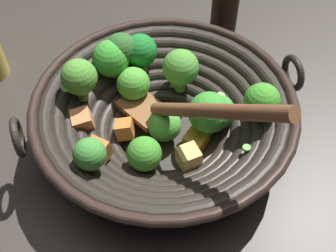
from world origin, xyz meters
The scene contains 3 objects.
ground_plane centered at (0.00, 0.00, 0.00)m, with size 4.00×4.00×0.00m, color #332D28.
wok centered at (0.00, 0.00, 0.06)m, with size 0.36×0.40×0.22m.
soy_sauce_bottle centered at (-0.15, 0.20, 0.07)m, with size 0.05×0.05×0.18m.
Camera 1 is at (0.34, -0.19, 0.52)m, focal length 46.28 mm.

